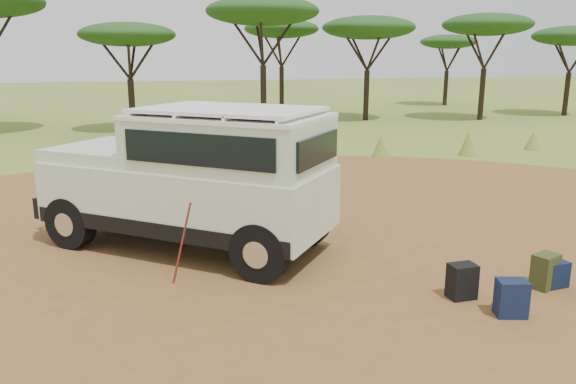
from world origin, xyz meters
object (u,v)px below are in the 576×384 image
object	(u,v)px
walking_staff	(182,244)
backpack_navy	(511,298)
backpack_olive	(545,271)
duffel_navy	(554,274)
safari_vehicle	(195,181)
backpack_black	(462,281)

from	to	relation	value
walking_staff	backpack_navy	size ratio (longest dim) A/B	2.60
backpack_olive	duffel_navy	distance (m)	0.19
safari_vehicle	backpack_olive	distance (m)	5.83
safari_vehicle	backpack_black	bearing A→B (deg)	-3.81
walking_staff	duffel_navy	xyz separation A→B (m)	(5.34, -1.63, -0.44)
safari_vehicle	duffel_navy	size ratio (longest dim) A/B	13.16
duffel_navy	backpack_black	bearing A→B (deg)	173.95
backpack_olive	safari_vehicle	bearing A→B (deg)	124.72
safari_vehicle	duffel_navy	bearing A→B (deg)	6.62
walking_staff	backpack_black	distance (m)	4.12
safari_vehicle	duffel_navy	world-z (taller)	safari_vehicle
walking_staff	backpack_black	world-z (taller)	walking_staff
walking_staff	backpack_olive	world-z (taller)	walking_staff
duffel_navy	safari_vehicle	bearing A→B (deg)	141.44
backpack_black	backpack_olive	size ratio (longest dim) A/B	0.96
backpack_black	backpack_navy	bearing A→B (deg)	-65.91
backpack_olive	backpack_navy	bearing A→B (deg)	-169.79
backpack_olive	duffel_navy	size ratio (longest dim) A/B	1.32
walking_staff	backpack_olive	xyz separation A→B (m)	(5.16, -1.63, -0.38)
backpack_navy	backpack_olive	bearing A→B (deg)	48.08
safari_vehicle	duffel_navy	xyz separation A→B (m)	(4.93, -3.24, -1.03)
backpack_navy	duffel_navy	xyz separation A→B (m)	(1.26, 0.66, -0.05)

